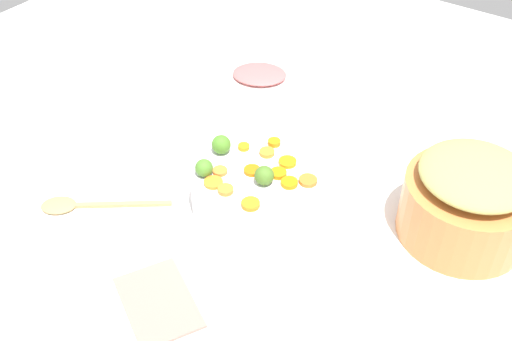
{
  "coord_description": "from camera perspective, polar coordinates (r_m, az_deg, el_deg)",
  "views": [
    {
      "loc": [
        -0.55,
        0.74,
        0.91
      ],
      "look_at": [
        -0.0,
        -0.03,
        0.12
      ],
      "focal_mm": 42.77,
      "sensor_mm": 36.0,
      "label": 1
    }
  ],
  "objects": [
    {
      "name": "carrot_slice_0",
      "position": [
        1.24,
        -0.37,
        0.0
      ],
      "size": [
        0.04,
        0.04,
        0.01
      ],
      "primitive_type": "cylinder",
      "rotation": [
        0.0,
        0.0,
        1.52
      ],
      "color": "orange",
      "rests_on": "serving_bowl_carrots"
    },
    {
      "name": "carrot_slice_11",
      "position": [
        1.22,
        4.88,
        -0.95
      ],
      "size": [
        0.05,
        0.05,
        0.01
      ],
      "primitive_type": "cylinder",
      "rotation": [
        0.0,
        0.0,
        5.55
      ],
      "color": "orange",
      "rests_on": "serving_bowl_carrots"
    },
    {
      "name": "carrot_slice_5",
      "position": [
        1.3,
        -1.15,
        2.23
      ],
      "size": [
        0.03,
        0.03,
        0.01
      ],
      "primitive_type": "cylinder",
      "rotation": [
        0.0,
        0.0,
        2.6
      ],
      "color": "orange",
      "rests_on": "serving_bowl_carrots"
    },
    {
      "name": "carrot_slice_1",
      "position": [
        1.31,
        1.71,
        2.64
      ],
      "size": [
        0.03,
        0.03,
        0.01
      ],
      "primitive_type": "cylinder",
      "rotation": [
        0.0,
        0.0,
        4.88
      ],
      "color": "orange",
      "rests_on": "serving_bowl_carrots"
    },
    {
      "name": "carrot_slice_10",
      "position": [
        1.22,
        -4.01,
        -1.13
      ],
      "size": [
        0.05,
        0.05,
        0.01
      ],
      "primitive_type": "cylinder",
      "rotation": [
        0.0,
        0.0,
        3.85
      ],
      "color": "orange",
      "rests_on": "serving_bowl_carrots"
    },
    {
      "name": "brussels_sprout_2",
      "position": [
        1.2,
        0.78,
        -0.47
      ],
      "size": [
        0.04,
        0.04,
        0.04
      ],
      "primitive_type": "sphere",
      "color": "#497326",
      "rests_on": "serving_bowl_carrots"
    },
    {
      "name": "carrot_slice_9",
      "position": [
        1.23,
        2.1,
        -0.26
      ],
      "size": [
        0.05,
        0.05,
        0.01
      ],
      "primitive_type": "cylinder",
      "rotation": [
        0.0,
        0.0,
        2.3
      ],
      "color": "orange",
      "rests_on": "serving_bowl_carrots"
    },
    {
      "name": "ham_slice_main",
      "position": [
        1.67,
        0.33,
        9.01
      ],
      "size": [
        0.18,
        0.17,
        0.02
      ],
      "primitive_type": "ellipsoid",
      "rotation": [
        0.0,
        0.0,
        0.45
      ],
      "color": "#D26161",
      "rests_on": "ham_plate"
    },
    {
      "name": "dish_towel",
      "position": [
        1.13,
        -9.13,
        -12.06
      ],
      "size": [
        0.21,
        0.19,
        0.01
      ],
      "primitive_type": "cube",
      "rotation": [
        0.0,
        0.0,
        -0.5
      ],
      "color": "#AA776A",
      "rests_on": "tabletop"
    },
    {
      "name": "carrot_slice_2",
      "position": [
        1.2,
        -2.86,
        -1.82
      ],
      "size": [
        0.04,
        0.04,
        0.01
      ],
      "primitive_type": "cylinder",
      "rotation": [
        0.0,
        0.0,
        1.18
      ],
      "color": "orange",
      "rests_on": "serving_bowl_carrots"
    },
    {
      "name": "carrot_slice_4",
      "position": [
        1.21,
        3.13,
        -1.16
      ],
      "size": [
        0.05,
        0.05,
        0.01
      ],
      "primitive_type": "cylinder",
      "rotation": [
        0.0,
        0.0,
        3.68
      ],
      "color": "orange",
      "rests_on": "serving_bowl_carrots"
    },
    {
      "name": "stuffing_mound",
      "position": [
        1.21,
        19.89,
        -0.33
      ],
      "size": [
        0.21,
        0.21,
        0.05
      ],
      "primitive_type": "ellipsoid",
      "color": "tan",
      "rests_on": "metal_pot"
    },
    {
      "name": "wooden_spoon",
      "position": [
        1.34,
        -16.41,
        -3.12
      ],
      "size": [
        0.24,
        0.19,
        0.01
      ],
      "color": "tan",
      "rests_on": "tabletop"
    },
    {
      "name": "brussels_sprout_1",
      "position": [
        1.28,
        -3.27,
        2.45
      ],
      "size": [
        0.04,
        0.04,
        0.04
      ],
      "primitive_type": "sphere",
      "color": "#488126",
      "rests_on": "serving_bowl_carrots"
    },
    {
      "name": "metal_pot",
      "position": [
        1.26,
        18.99,
        -3.4
      ],
      "size": [
        0.25,
        0.25,
        0.13
      ],
      "primitive_type": "cylinder",
      "color": "#CE793F",
      "rests_on": "tabletop"
    },
    {
      "name": "carrot_slice_3",
      "position": [
        1.17,
        -0.51,
        -3.16
      ],
      "size": [
        0.05,
        0.05,
        0.01
      ],
      "primitive_type": "cylinder",
      "rotation": [
        0.0,
        0.0,
        5.77
      ],
      "color": "orange",
      "rests_on": "serving_bowl_carrots"
    },
    {
      "name": "tabletop",
      "position": [
        1.29,
        -0.82,
        -4.2
      ],
      "size": [
        2.4,
        2.4,
        0.02
      ],
      "primitive_type": "cube",
      "color": "white",
      "rests_on": "ground"
    },
    {
      "name": "ham_plate",
      "position": [
        1.66,
        0.45,
        8.08
      ],
      "size": [
        0.25,
        0.25,
        0.01
      ],
      "primitive_type": "cylinder",
      "color": "white",
      "rests_on": "tabletop"
    },
    {
      "name": "carrot_slice_7",
      "position": [
        1.24,
        -3.39,
        -0.06
      ],
      "size": [
        0.03,
        0.03,
        0.01
      ],
      "primitive_type": "cylinder",
      "rotation": [
        0.0,
        0.0,
        1.4
      ],
      "color": "orange",
      "rests_on": "serving_bowl_carrots"
    },
    {
      "name": "carrot_slice_6",
      "position": [
        1.26,
        2.97,
        0.8
      ],
      "size": [
        0.05,
        0.05,
        0.01
      ],
      "primitive_type": "cylinder",
      "rotation": [
        0.0,
        0.0,
        0.64
      ],
      "color": "orange",
      "rests_on": "serving_bowl_carrots"
    },
    {
      "name": "carrot_slice_8",
      "position": [
        1.28,
        1.03,
        1.7
      ],
      "size": [
        0.04,
        0.04,
        0.01
      ],
      "primitive_type": "cylinder",
      "rotation": [
        0.0,
        0.0,
        3.34
      ],
      "color": "orange",
      "rests_on": "serving_bowl_carrots"
    },
    {
      "name": "serving_bowl_carrots",
      "position": [
        1.27,
        -0.0,
        -1.83
      ],
      "size": [
        0.26,
        0.26,
        0.09
      ],
      "primitive_type": "cylinder",
      "color": "white",
      "rests_on": "tabletop"
    },
    {
      "name": "brussels_sprout_0",
      "position": [
        1.23,
        -4.89,
        0.25
      ],
      "size": [
        0.04,
        0.04,
        0.04
      ],
      "primitive_type": "sphere",
      "color": "#4A7E29",
      "rests_on": "serving_bowl_carrots"
    }
  ]
}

